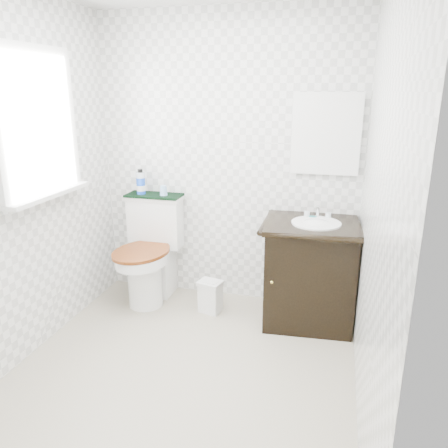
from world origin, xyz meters
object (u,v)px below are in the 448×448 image
at_px(trash_bin, 210,296).
at_px(cup, 164,190).
at_px(toilet, 151,256).
at_px(vanity, 310,270).
at_px(mouthwash_bottle, 141,183).

height_order(trash_bin, cup, cup).
relative_size(toilet, vanity, 0.98).
bearing_deg(trash_bin, vanity, 4.59).
distance_m(toilet, vanity, 1.36).
bearing_deg(cup, mouthwash_bottle, -179.86).
bearing_deg(trash_bin, cup, 153.46).
bearing_deg(cup, vanity, -7.83).
bearing_deg(cup, toilet, -129.39).
bearing_deg(vanity, toilet, 177.51).
height_order(vanity, trash_bin, vanity).
relative_size(vanity, trash_bin, 3.37).
relative_size(trash_bin, cup, 3.28).
bearing_deg(toilet, trash_bin, -12.14).
xyz_separation_m(trash_bin, cup, (-0.48, 0.24, 0.82)).
relative_size(toilet, mouthwash_bottle, 4.16).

